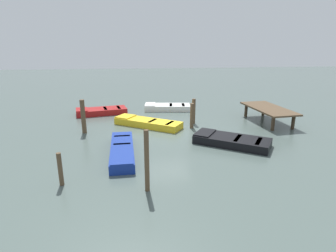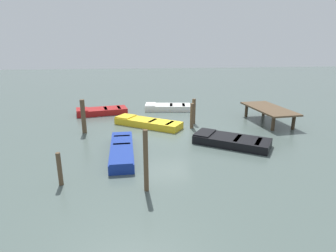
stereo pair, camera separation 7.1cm
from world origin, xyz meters
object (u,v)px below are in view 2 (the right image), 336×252
(rowboat_red, at_px, (102,111))
(rowboat_white, at_px, (167,107))
(dock_segment, at_px, (269,110))
(mooring_piling_mid_right, at_px, (192,116))
(rowboat_yellow, at_px, (148,123))
(mooring_piling_mid_left, at_px, (83,117))
(rowboat_black, at_px, (231,141))
(mooring_piling_near_right, at_px, (194,111))
(rowboat_blue, at_px, (122,150))
(mooring_piling_far_right, at_px, (60,169))
(mooring_piling_near_left, at_px, (146,161))

(rowboat_red, bearing_deg, rowboat_white, 176.55)
(dock_segment, height_order, mooring_piling_mid_right, mooring_piling_mid_right)
(rowboat_yellow, height_order, mooring_piling_mid_right, mooring_piling_mid_right)
(rowboat_yellow, bearing_deg, mooring_piling_mid_left, 47.76)
(rowboat_black, height_order, mooring_piling_near_right, mooring_piling_near_right)
(rowboat_white, bearing_deg, mooring_piling_mid_left, 50.54)
(rowboat_yellow, distance_m, rowboat_blue, 4.54)
(mooring_piling_far_right, bearing_deg, mooring_piling_mid_right, 136.26)
(mooring_piling_mid_right, bearing_deg, rowboat_yellow, -104.79)
(rowboat_red, xyz_separation_m, mooring_piling_mid_left, (4.26, -0.45, 0.73))
(dock_segment, xyz_separation_m, mooring_piling_far_right, (6.87, -10.98, -0.21))
(mooring_piling_near_left, xyz_separation_m, mooring_piling_mid_right, (-6.96, 2.93, -0.35))
(dock_segment, relative_size, rowboat_blue, 0.99)
(mooring_piling_near_right, bearing_deg, rowboat_white, -162.21)
(dock_segment, relative_size, mooring_piling_near_right, 2.68)
(mooring_piling_far_right, bearing_deg, rowboat_white, 155.38)
(rowboat_blue, xyz_separation_m, mooring_piling_near_left, (3.30, 0.99, 0.88))
(rowboat_yellow, bearing_deg, mooring_piling_near_right, -141.65)
(rowboat_red, xyz_separation_m, mooring_piling_mid_right, (4.03, 5.71, 0.53))
(mooring_piling_mid_left, bearing_deg, rowboat_white, 133.56)
(mooring_piling_mid_right, bearing_deg, dock_segment, 97.41)
(mooring_piling_mid_right, height_order, mooring_piling_near_right, mooring_piling_near_right)
(mooring_piling_mid_right, bearing_deg, mooring_piling_near_right, 162.33)
(dock_segment, height_order, rowboat_yellow, dock_segment)
(dock_segment, distance_m, mooring_piling_near_left, 11.01)
(dock_segment, height_order, mooring_piling_far_right, mooring_piling_far_right)
(mooring_piling_far_right, relative_size, mooring_piling_mid_left, 0.65)
(rowboat_black, bearing_deg, rowboat_yellow, -9.08)
(rowboat_black, xyz_separation_m, rowboat_blue, (0.69, -5.33, -0.00))
(rowboat_yellow, height_order, rowboat_white, same)
(dock_segment, xyz_separation_m, rowboat_black, (3.62, -3.62, -0.61))
(mooring_piling_far_right, height_order, mooring_piling_mid_left, mooring_piling_mid_left)
(rowboat_white, bearing_deg, rowboat_red, 15.51)
(mooring_piling_near_left, distance_m, mooring_piling_near_right, 8.53)
(rowboat_white, bearing_deg, rowboat_blue, 77.36)
(mooring_piling_near_left, bearing_deg, mooring_piling_mid_right, 157.17)
(rowboat_yellow, bearing_deg, mooring_piling_mid_right, -161.35)
(dock_segment, height_order, rowboat_blue, dock_segment)
(rowboat_white, distance_m, rowboat_blue, 8.92)
(mooring_piling_mid_right, bearing_deg, rowboat_blue, -47.01)
(dock_segment, relative_size, rowboat_yellow, 1.02)
(rowboat_white, xyz_separation_m, mooring_piling_near_right, (3.81, 1.22, 0.57))
(rowboat_black, height_order, rowboat_blue, same)
(rowboat_yellow, relative_size, rowboat_white, 1.18)
(rowboat_red, relative_size, mooring_piling_mid_left, 1.93)
(rowboat_red, relative_size, mooring_piling_near_left, 1.67)
(rowboat_white, relative_size, mooring_piling_far_right, 2.85)
(dock_segment, bearing_deg, mooring_piling_mid_right, -88.58)
(rowboat_yellow, xyz_separation_m, rowboat_white, (-4.06, 1.66, 0.00))
(mooring_piling_far_right, distance_m, mooring_piling_near_left, 3.15)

